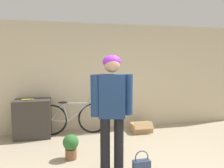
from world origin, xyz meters
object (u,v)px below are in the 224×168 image
(bicycle, at_px, (73,118))
(banana, at_px, (28,100))
(potted_plant, at_px, (71,145))
(handbag, at_px, (142,167))
(person, at_px, (112,104))
(cardboard_box, at_px, (141,127))

(bicycle, distance_m, banana, 1.07)
(banana, distance_m, potted_plant, 1.64)
(bicycle, distance_m, handbag, 2.29)
(banana, bearing_deg, potted_plant, -55.10)
(person, relative_size, banana, 6.37)
(banana, distance_m, cardboard_box, 2.69)
(handbag, distance_m, potted_plant, 1.28)
(handbag, bearing_deg, potted_plant, 142.36)
(potted_plant, bearing_deg, person, -45.44)
(potted_plant, bearing_deg, banana, 124.90)
(person, bearing_deg, bicycle, 117.76)
(cardboard_box, relative_size, potted_plant, 1.11)
(banana, xyz_separation_m, potted_plant, (0.87, -1.24, -0.62))
(cardboard_box, bearing_deg, potted_plant, -146.70)
(person, height_order, banana, person)
(bicycle, distance_m, cardboard_box, 1.65)
(person, bearing_deg, potted_plant, 147.50)
(person, xyz_separation_m, potted_plant, (-0.60, 0.61, -0.82))
(handbag, relative_size, potted_plant, 0.87)
(banana, xyz_separation_m, handbag, (1.88, -2.02, -0.74))
(handbag, bearing_deg, person, 157.27)
(cardboard_box, xyz_separation_m, potted_plant, (-1.71, -1.12, 0.14))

